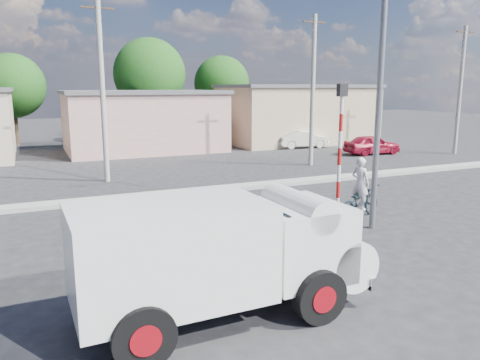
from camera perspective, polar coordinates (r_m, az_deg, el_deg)
name	(u,v)px	position (r m, az deg, el deg)	size (l,w,h in m)	color
ground_plane	(266,262)	(11.80, 3.15, -9.96)	(120.00, 120.00, 0.00)	#242527
median	(174,193)	(18.93, -8.04, -1.61)	(40.00, 0.80, 0.16)	#99968E
truck	(226,252)	(8.76, -1.71, -8.73)	(5.61, 2.36, 2.30)	black
bicycle	(359,202)	(15.91, 14.34, -2.58)	(0.74, 2.11, 1.11)	black
cyclist	(360,192)	(15.84, 14.40, -1.47)	(0.63, 0.42, 1.74)	silver
car_cream	(302,139)	(33.63, 7.61, 4.96)	(1.30, 3.74, 1.23)	silver
car_red	(372,144)	(31.28, 15.79, 4.19)	(1.49, 3.70, 1.26)	#A5142E
traffic_pole	(340,145)	(14.07, 12.09, 4.20)	(0.28, 0.18, 4.36)	red
streetlight	(377,62)	(14.34, 16.34, 13.61)	(2.34, 0.22, 9.00)	slate
building_row	(130,119)	(32.42, -13.29, 7.22)	(37.80, 7.30, 4.44)	#BDAD8F
tree_row	(66,79)	(38.47, -20.45, 11.43)	(34.13, 7.32, 8.10)	#38281E
utility_poles	(213,91)	(23.29, -3.32, 10.78)	(35.40, 0.24, 8.00)	#99968E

